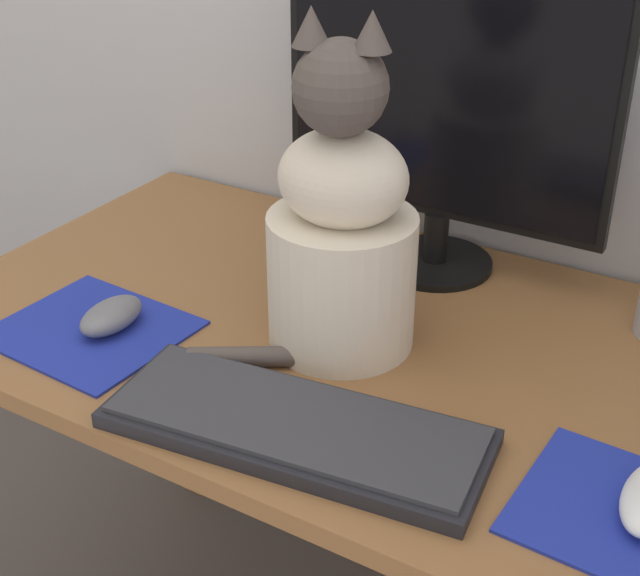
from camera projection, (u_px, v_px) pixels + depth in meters
name	position (u px, v px, depth m)	size (l,w,h in m)	color
desk	(372.00, 406.00, 1.18)	(1.18, 0.64, 0.70)	brown
monitor	(444.00, 115.00, 1.20)	(0.48, 0.17, 0.42)	black
keyboard	(295.00, 427.00, 0.96)	(0.43, 0.20, 0.02)	black
mousepad_left	(92.00, 330.00, 1.15)	(0.24, 0.21, 0.00)	#1E2D9E
mousepad_right	(630.00, 516.00, 0.85)	(0.22, 0.19, 0.00)	#1E2D9E
computer_mouse_left	(111.00, 316.00, 1.14)	(0.06, 0.10, 0.04)	slate
cat	(341.00, 231.00, 1.05)	(0.24, 0.27, 0.41)	beige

